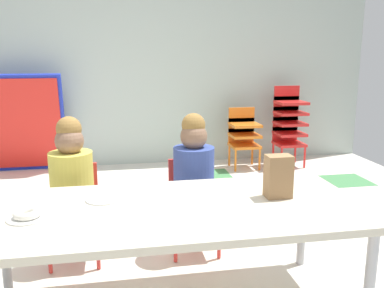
{
  "coord_description": "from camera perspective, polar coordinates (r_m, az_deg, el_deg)",
  "views": [
    {
      "loc": [
        -0.07,
        -2.43,
        1.29
      ],
      "look_at": [
        0.32,
        -0.3,
        0.82
      ],
      "focal_mm": 39.02,
      "sensor_mm": 36.0,
      "label": 1
    }
  ],
  "objects": [
    {
      "name": "ground_plane",
      "position": [
        2.75,
        -7.73,
        -15.95
      ],
      "size": [
        5.92,
        4.97,
        0.02
      ],
      "color": "silver"
    },
    {
      "name": "back_wall",
      "position": [
        4.91,
        -9.67,
        11.11
      ],
      "size": [
        5.92,
        0.1,
        2.4
      ],
      "primitive_type": "cube",
      "color": "#B2C1B7",
      "rests_on": "ground_plane"
    },
    {
      "name": "craft_table",
      "position": [
        2.05,
        -3.03,
        -9.69
      ],
      "size": [
        1.88,
        0.82,
        0.57
      ],
      "color": "beige",
      "rests_on": "ground_plane"
    },
    {
      "name": "seated_child_near_camera",
      "position": [
        2.64,
        -16.1,
        -4.33
      ],
      "size": [
        0.32,
        0.31,
        0.92
      ],
      "color": "red",
      "rests_on": "ground_plane"
    },
    {
      "name": "seated_child_middle_seat",
      "position": [
        2.67,
        0.21,
        -3.66
      ],
      "size": [
        0.34,
        0.34,
        0.92
      ],
      "color": "red",
      "rests_on": "ground_plane"
    },
    {
      "name": "kid_chair_orange_stack",
      "position": [
        4.79,
        7.08,
        1.46
      ],
      "size": [
        0.32,
        0.3,
        0.68
      ],
      "color": "orange",
      "rests_on": "ground_plane"
    },
    {
      "name": "kid_chair_red_stack",
      "position": [
        4.95,
        13.09,
        3.03
      ],
      "size": [
        0.32,
        0.3,
        0.92
      ],
      "color": "red",
      "rests_on": "ground_plane"
    },
    {
      "name": "folded_activity_table",
      "position": [
        4.88,
        -22.24,
        2.53
      ],
      "size": [
        0.9,
        0.29,
        1.09
      ],
      "color": "#1E33BF",
      "rests_on": "ground_plane"
    },
    {
      "name": "paper_bag_brown",
      "position": [
        2.17,
        11.72,
        -4.35
      ],
      "size": [
        0.13,
        0.09,
        0.22
      ],
      "primitive_type": "cube",
      "color": "#9E754C",
      "rests_on": "craft_table"
    },
    {
      "name": "paper_plate_near_edge",
      "position": [
        2.03,
        -21.57,
        -9.37
      ],
      "size": [
        0.18,
        0.18,
        0.01
      ],
      "primitive_type": "cylinder",
      "color": "white",
      "rests_on": "craft_table"
    },
    {
      "name": "paper_plate_center_table",
      "position": [
        2.17,
        -12.01,
        -7.36
      ],
      "size": [
        0.18,
        0.18,
        0.01
      ],
      "primitive_type": "cylinder",
      "color": "white",
      "rests_on": "craft_table"
    },
    {
      "name": "donut_powdered_on_plate",
      "position": [
        2.02,
        -21.62,
        -8.81
      ],
      "size": [
        0.12,
        0.12,
        0.03
      ],
      "primitive_type": "torus",
      "color": "white",
      "rests_on": "craft_table"
    }
  ]
}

